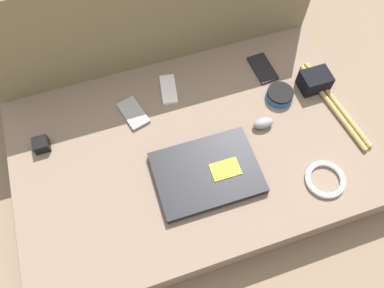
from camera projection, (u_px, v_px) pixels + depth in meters
The scene contains 13 objects.
ground_plane at pixel (192, 164), 1.35m from camera, with size 8.00×8.00×0.00m, color #7A6651.
couch_seat at pixel (192, 156), 1.29m from camera, with size 1.17×0.75×0.14m.
couch_backrest at pixel (150, 17), 1.33m from camera, with size 1.17×0.20×0.54m.
laptop at pixel (207, 173), 1.17m from camera, with size 0.33×0.24×0.03m.
computer_mouse at pixel (263, 122), 1.25m from camera, with size 0.07×0.04×0.04m.
speaker_puck at pixel (280, 95), 1.31m from camera, with size 0.10×0.10×0.03m.
phone_silver at pixel (133, 113), 1.29m from camera, with size 0.10×0.14×0.01m.
phone_black at pixel (169, 89), 1.33m from camera, with size 0.07×0.13×0.01m.
phone_small at pixel (263, 68), 1.38m from camera, with size 0.08×0.13×0.01m.
camera_pouch at pixel (315, 81), 1.32m from camera, with size 0.10×0.08×0.07m.
charger_brick at pixel (41, 145), 1.21m from camera, with size 0.05×0.05×0.04m.
cable_coil at pixel (325, 179), 1.17m from camera, with size 0.13×0.13×0.02m.
drumstick_pair at pixel (334, 105), 1.30m from camera, with size 0.08×0.38×0.02m.
Camera 1 is at (-0.18, -0.53, 1.24)m, focal length 35.00 mm.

